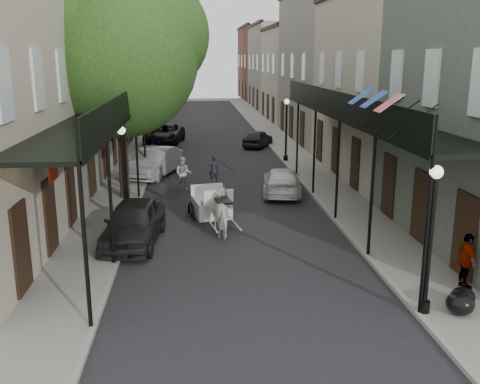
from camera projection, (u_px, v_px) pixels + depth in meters
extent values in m
plane|color=gray|center=(251.00, 289.00, 14.86)|extent=(140.00, 140.00, 0.00)
cube|color=black|center=(217.00, 157.00, 34.17)|extent=(8.00, 90.00, 0.01)
cube|color=gray|center=(138.00, 158.00, 33.72)|extent=(2.20, 90.00, 0.12)
cube|color=gray|center=(294.00, 155.00, 34.58)|extent=(2.20, 90.00, 0.12)
cube|color=#ACA18A|center=(100.00, 70.00, 41.79)|extent=(5.00, 80.00, 10.50)
cube|color=gray|center=(316.00, 69.00, 43.27)|extent=(5.00, 80.00, 10.50)
cube|color=black|center=(100.00, 118.00, 20.20)|extent=(2.20, 18.00, 0.12)
cube|color=black|center=(127.00, 105.00, 20.17)|extent=(0.06, 18.00, 1.00)
cylinder|color=black|center=(85.00, 246.00, 12.06)|extent=(0.10, 0.10, 4.00)
cylinder|color=black|center=(126.00, 172.00, 19.79)|extent=(0.10, 0.10, 4.00)
cylinder|color=black|center=(144.00, 139.00, 27.51)|extent=(0.10, 0.10, 4.00)
cube|color=black|center=(358.00, 116.00, 21.06)|extent=(2.20, 18.00, 0.12)
cube|color=black|center=(332.00, 103.00, 20.85)|extent=(0.06, 18.00, 1.00)
cylinder|color=black|center=(427.00, 236.00, 12.75)|extent=(0.10, 0.10, 4.00)
cylinder|color=black|center=(338.00, 168.00, 20.48)|extent=(0.10, 0.10, 4.00)
cylinder|color=black|center=(297.00, 137.00, 28.20)|extent=(0.10, 0.10, 4.00)
cylinder|color=#382619|center=(122.00, 135.00, 23.40)|extent=(0.44, 0.44, 5.60)
sphere|color=#203F14|center=(118.00, 58.00, 22.59)|extent=(6.80, 6.80, 6.80)
sphere|color=#203F14|center=(150.00, 34.00, 23.04)|extent=(5.10, 5.10, 5.10)
cylinder|color=#382619|center=(147.00, 110.00, 36.98)|extent=(0.44, 0.44, 5.04)
sphere|color=#203F14|center=(146.00, 67.00, 36.26)|extent=(6.00, 6.00, 6.00)
sphere|color=#203F14|center=(163.00, 53.00, 36.72)|extent=(4.50, 4.50, 4.50)
cylinder|color=black|center=(424.00, 306.00, 13.22)|extent=(0.28, 0.28, 0.30)
cylinder|color=black|center=(429.00, 247.00, 12.84)|extent=(0.12, 0.12, 3.40)
sphere|color=white|center=(436.00, 172.00, 12.38)|extent=(0.32, 0.32, 0.32)
cylinder|color=black|center=(126.00, 220.00, 20.23)|extent=(0.28, 0.28, 0.30)
cylinder|color=black|center=(124.00, 180.00, 19.85)|extent=(0.12, 0.12, 3.40)
sphere|color=white|center=(121.00, 130.00, 19.40)|extent=(0.32, 0.32, 0.32)
cylinder|color=black|center=(286.00, 158.00, 32.52)|extent=(0.28, 0.28, 0.30)
cylinder|color=black|center=(286.00, 133.00, 32.14)|extent=(0.12, 0.12, 3.40)
sphere|color=white|center=(287.00, 102.00, 31.69)|extent=(0.32, 0.32, 0.32)
imported|color=silver|center=(224.00, 212.00, 19.35)|extent=(1.18, 1.99, 1.58)
torus|color=black|center=(189.00, 200.00, 21.78)|extent=(0.31, 1.23, 1.23)
torus|color=black|center=(226.00, 197.00, 22.19)|extent=(0.31, 1.23, 1.23)
torus|color=black|center=(200.00, 215.00, 20.65)|extent=(0.18, 0.64, 0.64)
torus|color=black|center=(230.00, 213.00, 20.96)|extent=(0.18, 0.64, 0.64)
cube|color=white|center=(208.00, 190.00, 21.70)|extent=(1.63, 1.94, 0.67)
cube|color=white|center=(214.00, 184.00, 20.65)|extent=(1.22, 0.73, 0.11)
cube|color=white|center=(215.00, 178.00, 20.36)|extent=(1.14, 0.31, 0.48)
imported|color=black|center=(214.00, 169.00, 20.50)|extent=(0.43, 0.33, 1.07)
imported|color=#B0B2A8|center=(183.00, 174.00, 25.55)|extent=(0.85, 0.69, 1.65)
imported|color=gray|center=(153.00, 140.00, 35.70)|extent=(1.12, 0.97, 1.50)
imported|color=gray|center=(466.00, 261.00, 14.46)|extent=(0.40, 0.92, 1.55)
imported|color=black|center=(134.00, 222.00, 18.33)|extent=(2.18, 4.53, 1.49)
imported|color=#A0A1A6|center=(154.00, 162.00, 28.56)|extent=(3.07, 4.96, 1.54)
imported|color=black|center=(164.00, 134.00, 39.27)|extent=(3.13, 5.56, 1.47)
imported|color=white|center=(282.00, 181.00, 24.98)|extent=(2.33, 4.42, 1.22)
imported|color=black|center=(258.00, 139.00, 37.96)|extent=(2.77, 3.84, 1.21)
ellipsoid|color=black|center=(460.00, 303.00, 13.06)|extent=(0.69, 0.69, 0.59)
ellipsoid|color=black|center=(463.00, 297.00, 13.53)|extent=(0.60, 0.60, 0.48)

